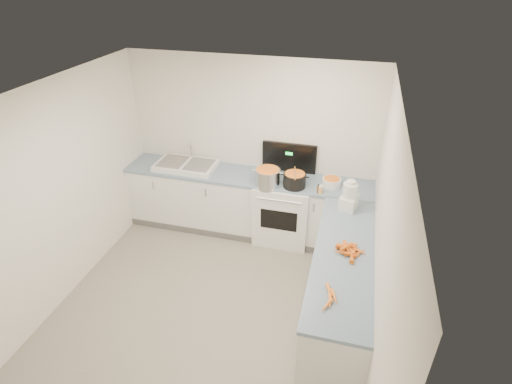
% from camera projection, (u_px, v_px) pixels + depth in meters
% --- Properties ---
extents(floor, '(3.50, 4.00, 0.00)m').
position_uv_depth(floor, '(207.00, 313.00, 4.63)').
color(floor, gray).
rests_on(floor, ground).
extents(ceiling, '(3.50, 4.00, 0.00)m').
position_uv_depth(ceiling, '(188.00, 104.00, 3.36)').
color(ceiling, silver).
rests_on(ceiling, ground).
extents(wall_back, '(3.50, 0.00, 2.50)m').
position_uv_depth(wall_back, '(252.00, 146.00, 5.66)').
color(wall_back, silver).
rests_on(wall_back, ground).
extents(wall_left, '(0.00, 4.00, 2.50)m').
position_uv_depth(wall_left, '(50.00, 201.00, 4.38)').
color(wall_left, silver).
rests_on(wall_left, ground).
extents(wall_right, '(0.00, 4.00, 2.50)m').
position_uv_depth(wall_right, '(380.00, 253.00, 3.61)').
color(wall_right, silver).
rests_on(wall_right, ground).
extents(counter_back, '(3.50, 0.62, 0.94)m').
position_uv_depth(counter_back, '(247.00, 203.00, 5.81)').
color(counter_back, white).
rests_on(counter_back, ground).
extents(counter_right, '(0.62, 2.20, 0.94)m').
position_uv_depth(counter_right, '(340.00, 288.00, 4.32)').
color(counter_right, white).
rests_on(counter_right, ground).
extents(stove, '(0.76, 0.65, 1.36)m').
position_uv_depth(stove, '(283.00, 209.00, 5.67)').
color(stove, white).
rests_on(stove, ground).
extents(sink, '(0.86, 0.52, 0.31)m').
position_uv_depth(sink, '(186.00, 165.00, 5.75)').
color(sink, white).
rests_on(sink, counter_back).
extents(steel_pot, '(0.37, 0.37, 0.25)m').
position_uv_depth(steel_pot, '(268.00, 178.00, 5.28)').
color(steel_pot, silver).
rests_on(steel_pot, stove).
extents(black_pot, '(0.33, 0.33, 0.21)m').
position_uv_depth(black_pot, '(295.00, 181.00, 5.24)').
color(black_pot, black).
rests_on(black_pot, stove).
extents(wooden_spoon, '(0.08, 0.36, 0.02)m').
position_uv_depth(wooden_spoon, '(295.00, 173.00, 5.18)').
color(wooden_spoon, '#AD7A47').
rests_on(wooden_spoon, black_pot).
extents(mixing_bowl, '(0.30, 0.30, 0.11)m').
position_uv_depth(mixing_bowl, '(331.00, 182.00, 5.27)').
color(mixing_bowl, white).
rests_on(mixing_bowl, counter_back).
extents(extract_bottle, '(0.04, 0.04, 0.10)m').
position_uv_depth(extract_bottle, '(318.00, 189.00, 5.12)').
color(extract_bottle, '#593319').
rests_on(extract_bottle, counter_back).
extents(spice_jar, '(0.06, 0.06, 0.10)m').
position_uv_depth(spice_jar, '(321.00, 190.00, 5.11)').
color(spice_jar, '#E5B266').
rests_on(spice_jar, counter_back).
extents(food_processor, '(0.23, 0.26, 0.38)m').
position_uv_depth(food_processor, '(349.00, 197.00, 4.75)').
color(food_processor, white).
rests_on(food_processor, counter_right).
extents(carrot_pile, '(0.33, 0.36, 0.08)m').
position_uv_depth(carrot_pile, '(349.00, 250.00, 4.09)').
color(carrot_pile, orange).
rests_on(carrot_pile, counter_right).
extents(peeled_carrots, '(0.16, 0.35, 0.04)m').
position_uv_depth(peeled_carrots, '(330.00, 298.00, 3.53)').
color(peeled_carrots, orange).
rests_on(peeled_carrots, counter_right).
extents(peelings, '(0.24, 0.27, 0.01)m').
position_uv_depth(peelings, '(176.00, 160.00, 5.79)').
color(peelings, tan).
rests_on(peelings, sink).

